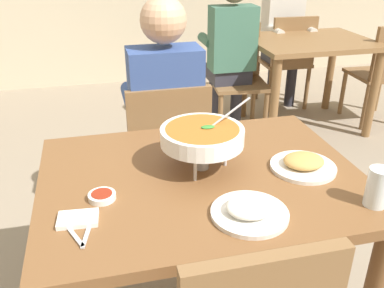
# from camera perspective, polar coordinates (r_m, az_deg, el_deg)

# --- Properties ---
(dining_table_main) EXTENTS (1.14, 0.87, 0.78)m
(dining_table_main) POSITION_cam_1_polar(r_m,az_deg,el_deg) (1.58, 1.29, -8.01)
(dining_table_main) COLOR brown
(dining_table_main) RESTS_ON ground_plane
(chair_diner_main) EXTENTS (0.44, 0.44, 0.90)m
(chair_diner_main) POSITION_cam_1_polar(r_m,az_deg,el_deg) (2.26, -3.41, -1.03)
(chair_diner_main) COLOR brown
(chair_diner_main) RESTS_ON ground_plane
(diner_main) EXTENTS (0.40, 0.45, 1.31)m
(diner_main) POSITION_cam_1_polar(r_m,az_deg,el_deg) (2.20, -3.73, 4.83)
(diner_main) COLOR #2D2D38
(diner_main) RESTS_ON ground_plane
(curry_bowl) EXTENTS (0.33, 0.30, 0.26)m
(curry_bowl) POSITION_cam_1_polar(r_m,az_deg,el_deg) (1.50, 1.40, 1.04)
(curry_bowl) COLOR silver
(curry_bowl) RESTS_ON dining_table_main
(rice_plate) EXTENTS (0.24, 0.24, 0.06)m
(rice_plate) POSITION_cam_1_polar(r_m,az_deg,el_deg) (1.31, 7.84, -8.86)
(rice_plate) COLOR white
(rice_plate) RESTS_ON dining_table_main
(appetizer_plate) EXTENTS (0.24, 0.24, 0.06)m
(appetizer_plate) POSITION_cam_1_polar(r_m,az_deg,el_deg) (1.60, 14.85, -2.62)
(appetizer_plate) COLOR white
(appetizer_plate) RESTS_ON dining_table_main
(sauce_dish) EXTENTS (0.09, 0.09, 0.02)m
(sauce_dish) POSITION_cam_1_polar(r_m,az_deg,el_deg) (1.41, -12.10, -6.91)
(sauce_dish) COLOR white
(sauce_dish) RESTS_ON dining_table_main
(napkin_folded) EXTENTS (0.13, 0.09, 0.02)m
(napkin_folded) POSITION_cam_1_polar(r_m,az_deg,el_deg) (1.33, -15.19, -9.78)
(napkin_folded) COLOR white
(napkin_folded) RESTS_ON dining_table_main
(fork_utensil) EXTENTS (0.08, 0.16, 0.01)m
(fork_utensil) POSITION_cam_1_polar(r_m,az_deg,el_deg) (1.29, -16.07, -11.29)
(fork_utensil) COLOR silver
(fork_utensil) RESTS_ON dining_table_main
(spoon_utensil) EXTENTS (0.05, 0.17, 0.01)m
(spoon_utensil) POSITION_cam_1_polar(r_m,az_deg,el_deg) (1.29, -13.81, -11.08)
(spoon_utensil) COLOR silver
(spoon_utensil) RESTS_ON dining_table_main
(drink_glass) EXTENTS (0.07, 0.07, 0.13)m
(drink_glass) POSITION_cam_1_polar(r_m,az_deg,el_deg) (1.45, 23.78, -5.62)
(drink_glass) COLOR silver
(drink_glass) RESTS_ON dining_table_main
(dining_table_far) EXTENTS (1.00, 0.80, 0.78)m
(dining_table_far) POSITION_cam_1_polar(r_m,az_deg,el_deg) (3.77, 15.56, 11.39)
(dining_table_far) COLOR brown
(dining_table_far) RESTS_ON ground_plane
(chair_bg_left) EXTENTS (0.46, 0.46, 0.90)m
(chair_bg_left) POSITION_cam_1_polar(r_m,az_deg,el_deg) (4.22, 12.85, 11.43)
(chair_bg_left) COLOR brown
(chair_bg_left) RESTS_ON ground_plane
(chair_bg_middle) EXTENTS (0.48, 0.48, 0.90)m
(chair_bg_middle) POSITION_cam_1_polar(r_m,az_deg,el_deg) (3.66, 6.09, 9.68)
(chair_bg_middle) COLOR brown
(chair_bg_middle) RESTS_ON ground_plane
(patron_bg_left) EXTENTS (0.40, 0.45, 1.31)m
(patron_bg_left) POSITION_cam_1_polar(r_m,az_deg,el_deg) (4.25, 12.23, 14.87)
(patron_bg_left) COLOR #2D2D38
(patron_bg_left) RESTS_ON ground_plane
(patron_bg_middle) EXTENTS (0.40, 0.45, 1.31)m
(patron_bg_middle) POSITION_cam_1_polar(r_m,az_deg,el_deg) (3.51, 5.25, 13.00)
(patron_bg_middle) COLOR #2D2D38
(patron_bg_middle) RESTS_ON ground_plane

